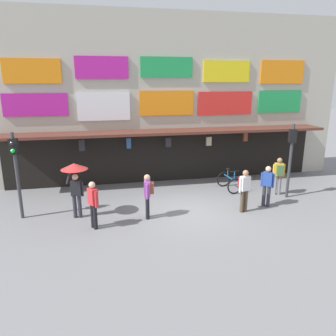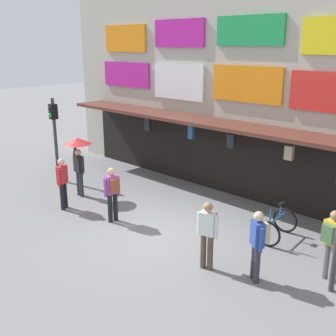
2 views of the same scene
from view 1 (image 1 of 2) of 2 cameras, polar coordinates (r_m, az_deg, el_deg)
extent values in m
plane|color=slate|center=(12.79, 3.33, -7.47)|extent=(80.00, 80.00, 0.00)
cube|color=#B2AD9E|center=(16.30, -0.70, 11.99)|extent=(18.00, 1.20, 8.00)
cube|color=#592D23|center=(15.19, 0.26, 6.43)|extent=(15.30, 1.40, 0.12)
cube|color=orange|center=(15.58, -22.91, 15.52)|extent=(2.41, 0.08, 1.04)
cube|color=#B71E93|center=(15.33, -11.62, 17.00)|extent=(2.35, 0.08, 0.97)
cube|color=green|center=(15.65, -0.24, 17.39)|extent=(2.45, 0.08, 0.91)
cube|color=yellow|center=(16.48, 10.30, 16.43)|extent=(2.35, 0.08, 1.00)
cube|color=orange|center=(17.78, 19.51, 15.69)|extent=(2.33, 0.08, 1.12)
cube|color=#B71E93|center=(15.61, -22.36, 10.29)|extent=(2.75, 0.08, 0.99)
cube|color=white|center=(15.37, -11.28, 10.62)|extent=(2.39, 0.08, 1.29)
cube|color=orange|center=(15.67, -0.24, 11.40)|extent=(2.60, 0.08, 1.15)
cube|color=red|center=(16.52, 10.05, 11.20)|extent=(2.79, 0.08, 1.12)
cube|color=green|center=(17.81, 19.09, 11.04)|extent=(2.35, 0.08, 1.10)
cylinder|color=black|center=(15.00, -15.06, 5.19)|extent=(0.02, 0.02, 0.19)
cube|color=#232328|center=(15.06, -14.97, 3.90)|extent=(0.26, 0.15, 0.50)
cylinder|color=black|center=(15.13, -6.99, 5.65)|extent=(0.02, 0.02, 0.21)
cube|color=#2D5693|center=(15.19, -6.95, 4.37)|extent=(0.21, 0.13, 0.48)
cylinder|color=black|center=(15.25, 0.01, 5.82)|extent=(0.02, 0.02, 0.22)
cube|color=#232328|center=(15.31, 0.01, 4.59)|extent=(0.27, 0.16, 0.45)
cylinder|color=black|center=(15.83, 7.23, 5.96)|extent=(0.02, 0.02, 0.27)
cube|color=tan|center=(15.89, 7.19, 4.73)|extent=(0.25, 0.15, 0.42)
cylinder|color=black|center=(16.61, 13.55, 6.30)|extent=(0.02, 0.02, 0.15)
cube|color=brown|center=(16.65, 13.49, 5.35)|extent=(0.21, 0.13, 0.41)
cube|color=black|center=(16.10, -0.25, 2.04)|extent=(15.30, 0.04, 2.50)
cylinder|color=#38383D|center=(12.77, -25.05, -1.38)|extent=(0.12, 0.12, 3.20)
cube|color=black|center=(12.52, -25.61, 3.45)|extent=(0.29, 0.26, 0.56)
sphere|color=black|center=(12.38, -25.85, 3.91)|extent=(0.15, 0.15, 0.15)
sphere|color=#19DB3D|center=(12.43, -25.72, 2.74)|extent=(0.15, 0.15, 0.15)
cylinder|color=#38383D|center=(14.63, 20.74, 1.08)|extent=(0.12, 0.12, 3.20)
cube|color=black|center=(14.42, 21.16, 5.31)|extent=(0.33, 0.30, 0.56)
sphere|color=black|center=(14.52, 21.04, 5.91)|extent=(0.15, 0.15, 0.15)
sphere|color=#19DB3D|center=(14.56, 20.94, 4.90)|extent=(0.15, 0.15, 0.15)
torus|color=black|center=(14.72, 11.70, -3.18)|extent=(0.72, 0.12, 0.72)
torus|color=black|center=(15.64, 9.81, -1.97)|extent=(0.72, 0.12, 0.72)
cylinder|color=#1E66A8|center=(15.10, 10.77, -1.65)|extent=(0.14, 0.99, 0.05)
cylinder|color=#1E66A8|center=(15.20, 10.52, -0.86)|extent=(0.04, 0.04, 0.35)
cube|color=black|center=(15.15, 10.55, -0.17)|extent=(0.12, 0.21, 0.06)
cylinder|color=#1E66A8|center=(14.66, 11.64, -1.52)|extent=(0.04, 0.04, 0.50)
cylinder|color=black|center=(14.59, 11.69, -0.58)|extent=(0.44, 0.07, 0.04)
cylinder|color=black|center=(11.88, -3.65, -7.02)|extent=(0.14, 0.14, 0.88)
cylinder|color=black|center=(12.05, -3.62, -6.70)|extent=(0.14, 0.14, 0.88)
cube|color=#9E4CA8|center=(11.71, -3.70, -3.60)|extent=(0.28, 0.39, 0.56)
sphere|color=tan|center=(11.59, -3.73, -1.68)|extent=(0.22, 0.22, 0.22)
cylinder|color=#9E4CA8|center=(11.52, -3.72, -4.19)|extent=(0.09, 0.09, 0.56)
cylinder|color=#9E4CA8|center=(11.94, -3.66, -3.48)|extent=(0.09, 0.09, 0.56)
cube|color=brown|center=(11.70, -2.91, -3.50)|extent=(0.21, 0.30, 0.40)
cylinder|color=#2D2D38|center=(13.58, 17.32, -4.80)|extent=(0.14, 0.14, 0.88)
cylinder|color=#2D2D38|center=(13.61, 16.57, -4.71)|extent=(0.14, 0.14, 0.88)
cube|color=#28479E|center=(13.37, 17.18, -1.85)|extent=(0.42, 0.39, 0.56)
sphere|color=beige|center=(13.26, 17.32, -0.16)|extent=(0.22, 0.22, 0.22)
cylinder|color=#28479E|center=(13.36, 18.09, -2.17)|extent=(0.09, 0.09, 0.56)
cylinder|color=#28479E|center=(13.42, 16.24, -1.94)|extent=(0.09, 0.09, 0.56)
cube|color=tan|center=(13.52, 17.30, -1.59)|extent=(0.32, 0.30, 0.40)
cylinder|color=brown|center=(12.88, 13.56, -5.64)|extent=(0.14, 0.14, 0.88)
cylinder|color=brown|center=(12.77, 12.93, -5.78)|extent=(0.14, 0.14, 0.88)
cube|color=white|center=(12.59, 13.44, -2.65)|extent=(0.40, 0.30, 0.56)
sphere|color=#A87A5B|center=(12.47, 13.56, -0.85)|extent=(0.22, 0.22, 0.22)
cylinder|color=white|center=(12.74, 14.20, -2.72)|extent=(0.09, 0.09, 0.56)
cylinder|color=white|center=(12.47, 12.64, -3.01)|extent=(0.09, 0.09, 0.56)
cube|color=maroon|center=(12.70, 13.00, -2.36)|extent=(0.31, 0.22, 0.40)
cylinder|color=gray|center=(15.11, 18.44, -2.86)|extent=(0.14, 0.14, 0.88)
cylinder|color=gray|center=(15.16, 19.09, -2.86)|extent=(0.14, 0.14, 0.88)
cube|color=gold|center=(14.93, 19.00, -0.23)|extent=(0.40, 0.30, 0.56)
sphere|color=#A87A5B|center=(14.83, 19.14, 1.29)|extent=(0.22, 0.22, 0.22)
cylinder|color=gold|center=(14.88, 18.17, -0.41)|extent=(0.09, 0.09, 0.56)
cylinder|color=gold|center=(15.01, 19.79, -0.43)|extent=(0.09, 0.09, 0.56)
cube|color=#477042|center=(14.78, 19.18, -0.33)|extent=(0.31, 0.22, 0.40)
cylinder|color=#2D2D38|center=(12.44, -15.31, -6.51)|extent=(0.14, 0.14, 0.88)
cylinder|color=#2D2D38|center=(12.47, -16.14, -6.53)|extent=(0.14, 0.14, 0.88)
cube|color=#232328|center=(12.21, -15.97, -3.38)|extent=(0.38, 0.25, 0.56)
sphere|color=beige|center=(12.09, -16.11, -1.54)|extent=(0.22, 0.22, 0.22)
cylinder|color=#232328|center=(12.19, -14.93, -3.58)|extent=(0.09, 0.09, 0.56)
cylinder|color=#232328|center=(12.13, -17.13, -1.61)|extent=(0.23, 0.09, 0.48)
cylinder|color=#4C3823|center=(12.10, -17.17, -1.14)|extent=(0.02, 0.02, 0.55)
cone|color=red|center=(11.99, -16.25, 0.29)|extent=(0.96, 0.96, 0.22)
cylinder|color=black|center=(11.38, -12.72, -8.45)|extent=(0.14, 0.14, 0.88)
cylinder|color=black|center=(11.52, -13.16, -8.16)|extent=(0.14, 0.14, 0.88)
cube|color=red|center=(11.19, -13.16, -4.92)|extent=(0.37, 0.42, 0.56)
sphere|color=beige|center=(11.05, -13.29, -2.92)|extent=(0.22, 0.22, 0.22)
cylinder|color=red|center=(11.02, -12.60, -5.47)|extent=(0.09, 0.09, 0.56)
cylinder|color=red|center=(11.39, -13.68, -4.85)|extent=(0.09, 0.09, 0.56)
camera|label=2|loc=(11.26, 59.11, 8.98)|focal=43.89mm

